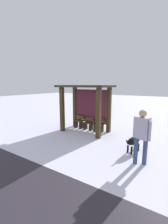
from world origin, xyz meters
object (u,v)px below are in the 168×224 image
object	(u,v)px
bus_shelter	(87,99)
bench_left_inside	(79,123)
bench_center_inside	(88,125)
person_walking	(142,132)
bench_right_inside	(99,127)
dog	(135,141)

from	to	relation	value
bus_shelter	bench_left_inside	size ratio (longest dim) A/B	3.75
bench_center_inside	person_walking	bearing A→B (deg)	-34.50
bus_shelter	bench_left_inside	distance (m)	1.68
bench_left_inside	bench_center_inside	distance (m)	0.68
bus_shelter	bench_right_inside	bearing A→B (deg)	14.25
bench_left_inside	person_walking	distance (m)	4.82
person_walking	dog	distance (m)	1.17
person_walking	bench_left_inside	bearing A→B (deg)	150.15
bus_shelter	bench_left_inside	xyz separation A→B (m)	(-0.68, 0.17, -1.53)
bench_center_inside	dog	world-z (taller)	bench_center_inside
bench_left_inside	bus_shelter	bearing A→B (deg)	-14.24
bench_left_inside	bench_right_inside	xyz separation A→B (m)	(1.36, 0.00, -0.00)
dog	person_walking	bearing A→B (deg)	-64.52
bench_center_inside	person_walking	world-z (taller)	person_walking
person_walking	bus_shelter	bearing A→B (deg)	147.51
bench_center_inside	bench_right_inside	world-z (taller)	bench_right_inside
bus_shelter	person_walking	distance (m)	4.15
bench_left_inside	person_walking	size ratio (longest dim) A/B	0.41
person_walking	bench_center_inside	bearing A→B (deg)	145.50
bus_shelter	bench_center_inside	world-z (taller)	bus_shelter
bus_shelter	bench_right_inside	world-z (taller)	bus_shelter
bench_left_inside	bench_center_inside	world-z (taller)	bench_left_inside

